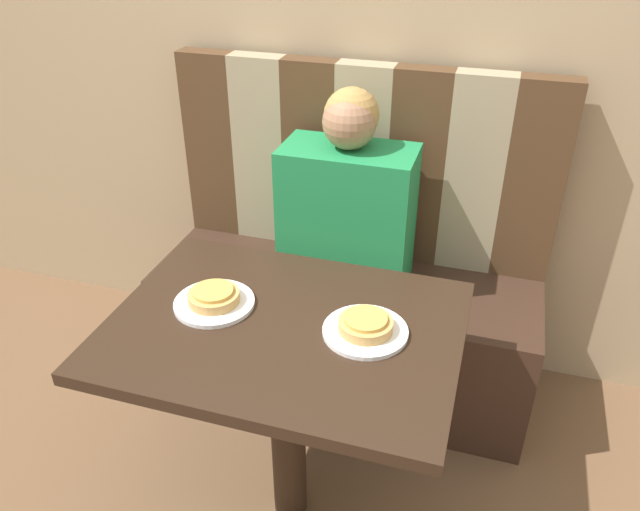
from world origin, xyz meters
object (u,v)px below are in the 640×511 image
(person, at_px, (348,200))
(pizza_right, at_px, (366,324))
(plate_right, at_px, (365,331))
(pizza_left, at_px, (214,296))
(plate_left, at_px, (214,303))

(person, distance_m, pizza_right, 0.64)
(plate_right, height_order, pizza_left, pizza_left)
(plate_right, bearing_deg, pizza_right, 180.00)
(person, distance_m, plate_right, 0.64)
(pizza_left, bearing_deg, person, 71.03)
(plate_left, distance_m, plate_right, 0.41)
(pizza_left, bearing_deg, plate_right, 0.00)
(plate_left, bearing_deg, person, 71.03)
(plate_left, height_order, plate_right, same)
(plate_right, xyz_separation_m, pizza_left, (-0.41, 0.00, 0.02))
(plate_right, bearing_deg, plate_left, 180.00)
(plate_left, xyz_separation_m, plate_right, (0.41, 0.00, 0.00))
(plate_left, relative_size, pizza_right, 1.57)
(person, bearing_deg, pizza_right, -71.03)
(person, height_order, pizza_right, person)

